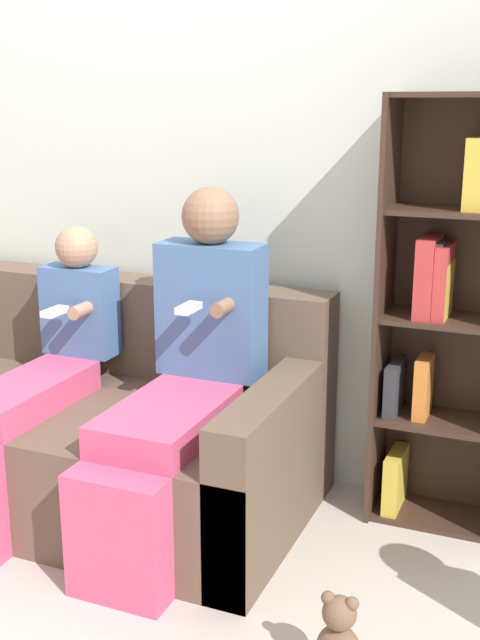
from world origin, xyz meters
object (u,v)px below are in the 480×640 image
(child_seated, at_px, (35,378))
(teddy_bear, at_px, (339,638))
(bookshelf, at_px, (447,313))
(adult_seated, at_px, (183,368))
(couch, at_px, (74,425))

(child_seated, bearing_deg, teddy_bear, -20.17)
(child_seated, xyz_separation_m, bookshelf, (1.41, 0.51, 0.27))
(adult_seated, xyz_separation_m, child_seated, (-0.59, -0.05, -0.10))
(couch, bearing_deg, teddy_bear, -27.02)
(child_seated, height_order, teddy_bear, child_seated)
(couch, relative_size, teddy_bear, 7.57)
(child_seated, height_order, bookshelf, bookshelf)
(adult_seated, relative_size, child_seated, 1.17)
(couch, relative_size, bookshelf, 1.23)
(couch, distance_m, teddy_bear, 1.44)
(couch, bearing_deg, bookshelf, 14.46)
(adult_seated, relative_size, bookshelf, 0.79)
(child_seated, bearing_deg, bookshelf, 20.12)
(couch, distance_m, bookshelf, 1.49)
(adult_seated, xyz_separation_m, teddy_bear, (0.73, -0.54, -0.50))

